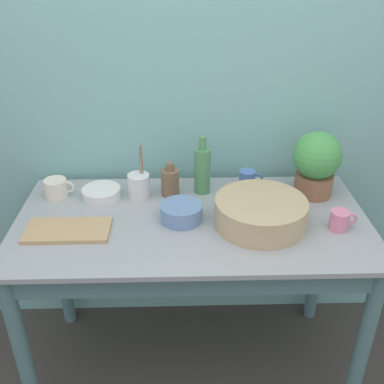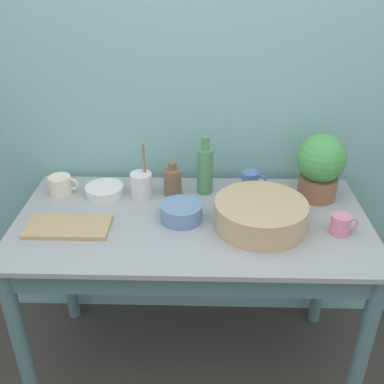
{
  "view_description": "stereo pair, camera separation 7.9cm",
  "coord_description": "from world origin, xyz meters",
  "px_view_note": "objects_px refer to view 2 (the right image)",
  "views": [
    {
      "loc": [
        -0.04,
        -1.14,
        1.76
      ],
      "look_at": [
        0.0,
        0.35,
        0.93
      ],
      "focal_mm": 42.0,
      "sensor_mm": 36.0,
      "label": 1
    },
    {
      "loc": [
        0.04,
        -1.14,
        1.76
      ],
      "look_at": [
        0.0,
        0.35,
        0.93
      ],
      "focal_mm": 42.0,
      "sensor_mm": 36.0,
      "label": 2
    }
  ],
  "objects_px": {
    "mug_cream": "(61,185)",
    "bowl_small_blue": "(181,212)",
    "bowl_small_enamel_white": "(105,190)",
    "tray_board": "(68,227)",
    "bottle_tall": "(205,170)",
    "potted_plant": "(320,165)",
    "mug_blue": "(251,182)",
    "bowl_wash_large": "(260,214)",
    "utensil_cup": "(142,184)",
    "mug_pink": "(341,224)",
    "bottle_short": "(173,181)"
  },
  "relations": [
    {
      "from": "bowl_wash_large",
      "to": "mug_blue",
      "type": "height_order",
      "value": "bowl_wash_large"
    },
    {
      "from": "bowl_small_enamel_white",
      "to": "bowl_small_blue",
      "type": "relative_size",
      "value": 0.99
    },
    {
      "from": "bottle_short",
      "to": "tray_board",
      "type": "xyz_separation_m",
      "value": [
        -0.38,
        -0.28,
        -0.05
      ]
    },
    {
      "from": "bowl_small_enamel_white",
      "to": "utensil_cup",
      "type": "relative_size",
      "value": 0.68
    },
    {
      "from": "bowl_small_enamel_white",
      "to": "mug_pink",
      "type": "bearing_deg",
      "value": -16.04
    },
    {
      "from": "mug_cream",
      "to": "utensil_cup",
      "type": "xyz_separation_m",
      "value": [
        0.35,
        -0.02,
        0.02
      ]
    },
    {
      "from": "utensil_cup",
      "to": "mug_blue",
      "type": "bearing_deg",
      "value": 6.23
    },
    {
      "from": "potted_plant",
      "to": "mug_pink",
      "type": "distance_m",
      "value": 0.3
    },
    {
      "from": "bowl_small_enamel_white",
      "to": "mug_cream",
      "type": "bearing_deg",
      "value": 176.88
    },
    {
      "from": "bowl_small_blue",
      "to": "tray_board",
      "type": "xyz_separation_m",
      "value": [
        -0.43,
        -0.07,
        -0.03
      ]
    },
    {
      "from": "mug_pink",
      "to": "utensil_cup",
      "type": "xyz_separation_m",
      "value": [
        -0.77,
        0.26,
        0.02
      ]
    },
    {
      "from": "mug_cream",
      "to": "bowl_small_blue",
      "type": "distance_m",
      "value": 0.57
    },
    {
      "from": "mug_blue",
      "to": "utensil_cup",
      "type": "distance_m",
      "value": 0.47
    },
    {
      "from": "bowl_wash_large",
      "to": "mug_cream",
      "type": "bearing_deg",
      "value": 163.99
    },
    {
      "from": "potted_plant",
      "to": "mug_cream",
      "type": "height_order",
      "value": "potted_plant"
    },
    {
      "from": "mug_pink",
      "to": "bowl_small_blue",
      "type": "bearing_deg",
      "value": 172.49
    },
    {
      "from": "bottle_tall",
      "to": "mug_cream",
      "type": "relative_size",
      "value": 2.01
    },
    {
      "from": "mug_blue",
      "to": "bowl_small_enamel_white",
      "type": "distance_m",
      "value": 0.63
    },
    {
      "from": "tray_board",
      "to": "bowl_wash_large",
      "type": "bearing_deg",
      "value": 2.89
    },
    {
      "from": "bowl_wash_large",
      "to": "bowl_small_enamel_white",
      "type": "bearing_deg",
      "value": 160.42
    },
    {
      "from": "tray_board",
      "to": "mug_cream",
      "type": "bearing_deg",
      "value": 110.48
    },
    {
      "from": "bottle_short",
      "to": "mug_pink",
      "type": "height_order",
      "value": "bottle_short"
    },
    {
      "from": "tray_board",
      "to": "bottle_tall",
      "type": "bearing_deg",
      "value": 30.22
    },
    {
      "from": "bowl_small_enamel_white",
      "to": "mug_blue",
      "type": "bearing_deg",
      "value": 4.14
    },
    {
      "from": "bottle_tall",
      "to": "potted_plant",
      "type": "bearing_deg",
      "value": -3.91
    },
    {
      "from": "bottle_tall",
      "to": "mug_blue",
      "type": "bearing_deg",
      "value": 2.52
    },
    {
      "from": "mug_pink",
      "to": "bowl_small_enamel_white",
      "type": "height_order",
      "value": "mug_pink"
    },
    {
      "from": "bowl_wash_large",
      "to": "mug_pink",
      "type": "bearing_deg",
      "value": -7.91
    },
    {
      "from": "potted_plant",
      "to": "bottle_short",
      "type": "distance_m",
      "value": 0.62
    },
    {
      "from": "bowl_small_blue",
      "to": "utensil_cup",
      "type": "xyz_separation_m",
      "value": [
        -0.18,
        0.18,
        0.02
      ]
    },
    {
      "from": "mug_pink",
      "to": "mug_cream",
      "type": "bearing_deg",
      "value": 166.06
    },
    {
      "from": "bottle_short",
      "to": "mug_pink",
      "type": "xyz_separation_m",
      "value": [
        0.64,
        -0.28,
        -0.02
      ]
    },
    {
      "from": "bottle_tall",
      "to": "mug_blue",
      "type": "xyz_separation_m",
      "value": [
        0.2,
        0.01,
        -0.06
      ]
    },
    {
      "from": "mug_blue",
      "to": "utensil_cup",
      "type": "bearing_deg",
      "value": -173.77
    },
    {
      "from": "mug_blue",
      "to": "mug_pink",
      "type": "distance_m",
      "value": 0.44
    },
    {
      "from": "potted_plant",
      "to": "utensil_cup",
      "type": "relative_size",
      "value": 1.17
    },
    {
      "from": "bottle_short",
      "to": "bowl_small_blue",
      "type": "bearing_deg",
      "value": -77.15
    },
    {
      "from": "potted_plant",
      "to": "mug_blue",
      "type": "height_order",
      "value": "potted_plant"
    },
    {
      "from": "bowl_small_blue",
      "to": "utensil_cup",
      "type": "distance_m",
      "value": 0.26
    },
    {
      "from": "mug_cream",
      "to": "bowl_small_blue",
      "type": "height_order",
      "value": "mug_cream"
    },
    {
      "from": "bottle_short",
      "to": "utensil_cup",
      "type": "xyz_separation_m",
      "value": [
        -0.13,
        -0.02,
        -0.01
      ]
    },
    {
      "from": "mug_cream",
      "to": "tray_board",
      "type": "xyz_separation_m",
      "value": [
        0.1,
        -0.27,
        -0.03
      ]
    },
    {
      "from": "bowl_wash_large",
      "to": "bottle_tall",
      "type": "relative_size",
      "value": 1.37
    },
    {
      "from": "bottle_tall",
      "to": "tray_board",
      "type": "bearing_deg",
      "value": -149.78
    },
    {
      "from": "mug_cream",
      "to": "potted_plant",
      "type": "bearing_deg",
      "value": -0.32
    },
    {
      "from": "potted_plant",
      "to": "mug_blue",
      "type": "bearing_deg",
      "value": 171.54
    },
    {
      "from": "mug_cream",
      "to": "bowl_small_enamel_white",
      "type": "xyz_separation_m",
      "value": [
        0.19,
        -0.01,
        -0.02
      ]
    },
    {
      "from": "bowl_small_enamel_white",
      "to": "utensil_cup",
      "type": "xyz_separation_m",
      "value": [
        0.16,
        -0.01,
        0.04
      ]
    },
    {
      "from": "mug_pink",
      "to": "bowl_small_blue",
      "type": "relative_size",
      "value": 0.63
    },
    {
      "from": "mug_cream",
      "to": "tray_board",
      "type": "relative_size",
      "value": 0.4
    }
  ]
}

